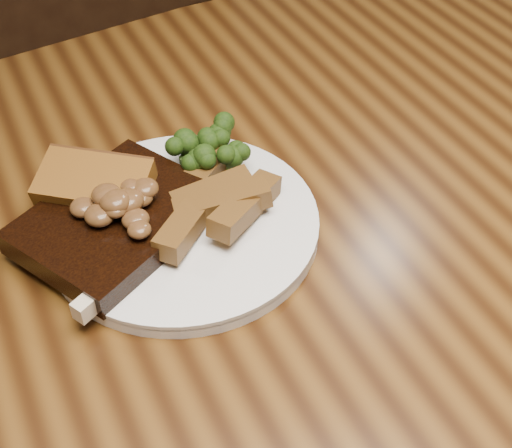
{
  "coord_description": "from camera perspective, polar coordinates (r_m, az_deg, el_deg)",
  "views": [
    {
      "loc": [
        -0.21,
        -0.43,
        1.23
      ],
      "look_at": [
        -0.01,
        -0.02,
        0.78
      ],
      "focal_mm": 50.0,
      "sensor_mm": 36.0,
      "label": 1
    }
  ],
  "objects": [
    {
      "name": "broccoli_cluster",
      "position": [
        0.73,
        -3.75,
        5.97
      ],
      "size": [
        0.07,
        0.07,
        0.04
      ],
      "primitive_type": null,
      "color": "#253D0D",
      "rests_on": "plate"
    },
    {
      "name": "mushroom_pile",
      "position": [
        0.65,
        -10.39,
        1.92
      ],
      "size": [
        0.08,
        0.08,
        0.03
      ],
      "primitive_type": null,
      "color": "brown",
      "rests_on": "steak"
    },
    {
      "name": "steak_bone",
      "position": [
        0.63,
        -9.37,
        -3.27
      ],
      "size": [
        0.14,
        0.08,
        0.02
      ],
      "primitive_type": "cube",
      "rotation": [
        0.0,
        0.0,
        0.49
      ],
      "color": "beige",
      "rests_on": "plate"
    },
    {
      "name": "plate",
      "position": [
        0.68,
        -5.85,
        -0.12
      ],
      "size": [
        0.3,
        0.3,
        0.01
      ],
      "primitive_type": "cylinder",
      "rotation": [
        0.0,
        0.0,
        0.2
      ],
      "color": "white",
      "rests_on": "dining_table"
    },
    {
      "name": "dining_table",
      "position": [
        0.75,
        -0.22,
        -5.74
      ],
      "size": [
        1.6,
        0.9,
        0.75
      ],
      "color": "#533210",
      "rests_on": "ground"
    },
    {
      "name": "garlic_bread",
      "position": [
        0.7,
        -12.57,
        1.97
      ],
      "size": [
        0.12,
        0.11,
        0.02
      ],
      "primitive_type": "cube",
      "rotation": [
        0.0,
        0.0,
        -0.66
      ],
      "color": "brown",
      "rests_on": "plate"
    },
    {
      "name": "chair_far",
      "position": [
        1.26,
        -13.12,
        6.7
      ],
      "size": [
        0.46,
        0.46,
        0.89
      ],
      "rotation": [
        0.0,
        0.0,
        3.25
      ],
      "color": "black",
      "rests_on": "ground"
    },
    {
      "name": "steak",
      "position": [
        0.67,
        -11.04,
        0.29
      ],
      "size": [
        0.21,
        0.19,
        0.02
      ],
      "primitive_type": "cube",
      "rotation": [
        0.0,
        0.0,
        0.49
      ],
      "color": "black",
      "rests_on": "plate"
    },
    {
      "name": "potato_wedges",
      "position": [
        0.68,
        -1.39,
        1.76
      ],
      "size": [
        0.13,
        0.13,
        0.02
      ],
      "primitive_type": null,
      "color": "brown",
      "rests_on": "plate"
    }
  ]
}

